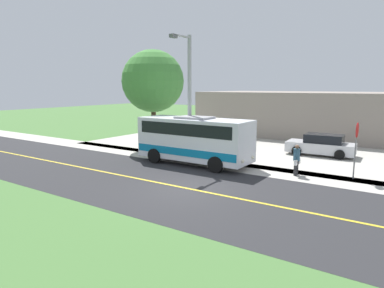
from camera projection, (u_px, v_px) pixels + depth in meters
name	position (u px, v px, depth m)	size (l,w,h in m)	color
ground_plane	(188.00, 189.00, 15.84)	(120.00, 120.00, 0.00)	#477238
road_surface	(188.00, 189.00, 15.84)	(8.00, 100.00, 0.01)	#28282B
sidewalk	(238.00, 167.00, 20.10)	(2.40, 100.00, 0.01)	#B2ADA3
parking_lot_surface	(322.00, 153.00, 24.34)	(14.00, 36.00, 0.01)	#B2ADA3
road_centre_line	(188.00, 188.00, 15.84)	(0.16, 100.00, 0.00)	gold
shuttle_bus_front	(194.00, 138.00, 20.67)	(2.60, 7.07, 2.88)	white
pedestrian_with_bags	(297.00, 159.00, 18.09)	(0.72, 0.34, 1.64)	#262628
stop_sign	(356.00, 141.00, 17.19)	(0.76, 0.07, 2.88)	slate
street_light_pole	(188.00, 93.00, 20.95)	(1.97, 0.24, 7.67)	#9E9EA3
parked_car_near	(321.00, 145.00, 23.44)	(2.19, 4.49, 1.45)	silver
tree_curbside	(153.00, 81.00, 25.60)	(4.62, 4.62, 7.34)	#4C3826
commercial_building	(310.00, 114.00, 33.24)	(10.00, 19.97, 4.11)	gray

